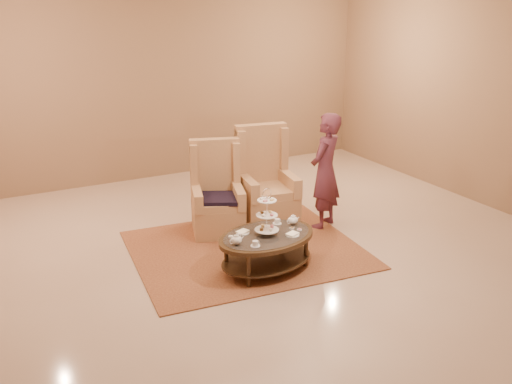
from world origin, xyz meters
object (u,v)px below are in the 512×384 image
armchair_right (265,190)px  tea_table (267,241)px  armchair_left (217,201)px  person (325,171)px

armchair_right → tea_table: bearing=-108.8°
tea_table → armchair_left: 1.43m
tea_table → armchair_left: size_ratio=1.07×
armchair_left → armchair_right: bearing=18.3°
armchair_left → armchair_right: 0.79m
armchair_left → armchair_right: size_ratio=0.91×
armchair_right → person: size_ratio=0.85×
tea_table → armchair_left: armchair_left is taller
armchair_left → armchair_right: armchair_right is taller
person → tea_table: bearing=-0.2°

